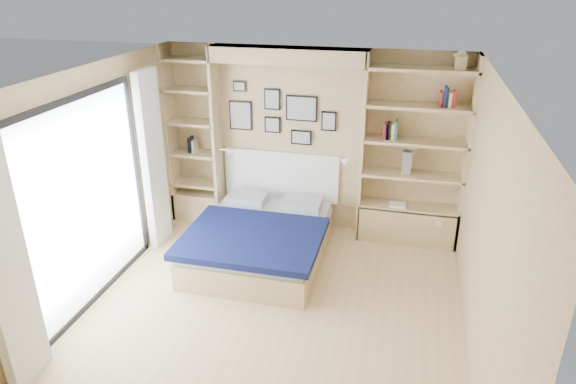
# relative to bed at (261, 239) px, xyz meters

# --- Properties ---
(ground) EXTENTS (4.50, 4.50, 0.00)m
(ground) POSITION_rel_bed_xyz_m (0.43, -1.18, -0.27)
(ground) COLOR #D5B180
(ground) RESTS_ON ground
(room_shell) EXTENTS (4.50, 4.50, 4.50)m
(room_shell) POSITION_rel_bed_xyz_m (0.05, 0.34, 0.81)
(room_shell) COLOR tan
(room_shell) RESTS_ON ground
(bed) EXTENTS (1.63, 2.07, 1.07)m
(bed) POSITION_rel_bed_xyz_m (0.00, 0.00, 0.00)
(bed) COLOR tan
(bed) RESTS_ON ground
(photo_gallery) EXTENTS (1.48, 0.02, 0.82)m
(photo_gallery) POSITION_rel_bed_xyz_m (-0.02, 1.04, 1.34)
(photo_gallery) COLOR black
(photo_gallery) RESTS_ON ground
(reading_lamps) EXTENTS (1.92, 0.12, 0.15)m
(reading_lamps) POSITION_rel_bed_xyz_m (0.13, 0.82, 0.83)
(reading_lamps) COLOR silver
(reading_lamps) RESTS_ON ground
(shelf_decor) EXTENTS (3.58, 0.23, 2.03)m
(shelf_decor) POSITION_rel_bed_xyz_m (1.52, 0.89, 1.41)
(shelf_decor) COLOR #A51E1E
(shelf_decor) RESTS_ON ground
(deck_chair) EXTENTS (0.61, 0.90, 0.85)m
(deck_chair) POSITION_rel_bed_xyz_m (-2.70, -1.10, 0.14)
(deck_chair) COLOR tan
(deck_chair) RESTS_ON ground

